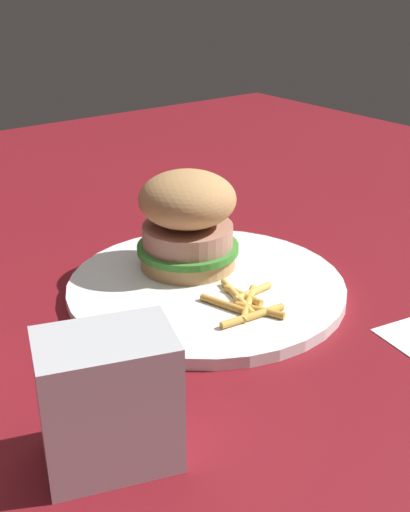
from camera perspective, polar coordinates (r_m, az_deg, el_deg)
ground_plane at (r=0.69m, az=-1.10°, el=-2.45°), size 1.60×1.60×0.00m
plate at (r=0.67m, az=0.00°, el=-2.79°), size 0.29×0.29×0.01m
sandwich at (r=0.69m, az=-1.56°, el=3.23°), size 0.11×0.11×0.11m
fries_pile at (r=0.63m, az=3.59°, el=-4.16°), size 0.09×0.09×0.01m
napkin_dispenser at (r=0.44m, az=-8.56°, el=-12.56°), size 0.10×0.09×0.10m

